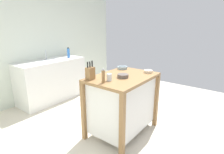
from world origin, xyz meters
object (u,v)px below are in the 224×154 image
Objects in this scene: trash_bin at (146,98)px; bowl_ceramic_wide at (148,71)px; drinking_cup at (109,77)px; pepper_grinder at (103,76)px; bottle_dish_soap at (68,53)px; bowl_ceramic_small at (123,76)px; kitchen_island at (122,102)px; sink_faucet at (46,55)px; knife_block at (90,73)px; bowl_stoneware_deep at (122,68)px.

bowl_ceramic_wide is at bearing -153.13° from trash_bin.
bowl_ceramic_wide is at bearing -18.22° from drinking_cup.
drinking_cup is at bearing 161.78° from bowl_ceramic_wide.
pepper_grinder is 0.80× the size of bottle_dish_soap.
pepper_grinder is at bearing 168.81° from bowl_ceramic_small.
kitchen_island is 4.79× the size of sink_faucet.
knife_block reaches higher than bottle_dish_soap.
bowl_ceramic_wide is at bearing -30.44° from knife_block.
trash_bin is at bearing -73.56° from sink_faucet.
bottle_dish_soap is (0.23, 1.68, 0.07)m from bowl_stoneware_deep.
kitchen_island is 0.62m from bowl_stoneware_deep.
kitchen_island is 0.44m from bowl_ceramic_small.
trash_bin is (0.77, -0.02, -0.20)m from kitchen_island.
bowl_stoneware_deep is (0.77, -0.01, -0.07)m from knife_block.
kitchen_island is 1.67× the size of trash_bin.
trash_bin is at bearing -34.14° from bowl_stoneware_deep.
drinking_cup is (-0.30, 0.02, 0.46)m from kitchen_island.
bottle_dish_soap is (1.00, 1.90, 0.00)m from pepper_grinder.
bottle_dish_soap is (0.99, 1.66, 0.00)m from knife_block.
sink_faucet reaches higher than trash_bin.
knife_block is 1.33× the size of pepper_grinder.
bottle_dish_soap reaches higher than bowl_stoneware_deep.
bowl_ceramic_wide is (0.40, -0.21, 0.43)m from kitchen_island.
bowl_stoneware_deep is at bearing -97.69° from bottle_dish_soap.
bottle_dish_soap is at bearing 65.16° from drinking_cup.
sink_faucet is (0.54, 2.11, -0.00)m from pepper_grinder.
knife_block reaches higher than bowl_ceramic_wide.
bowl_stoneware_deep is 0.26× the size of trash_bin.
pepper_grinder is (-0.82, 0.23, 0.07)m from bowl_ceramic_wide.
bowl_ceramic_small reaches higher than bowl_ceramic_wide.
trash_bin is at bearing -1.81° from kitchen_island.
drinking_cup is at bearing -65.84° from knife_block.
bottle_dish_soap reaches higher than kitchen_island.
pepper_grinder is at bearing -92.18° from knife_block.
knife_block is 1.60× the size of bowl_ceramic_small.
bowl_ceramic_wide is (0.81, -0.47, -0.07)m from knife_block.
drinking_cup is 1.25m from trash_bin.
bowl_ceramic_wide is at bearing -84.83° from bowl_stoneware_deep.
bowl_ceramic_wide is 1.40× the size of drinking_cup.
bowl_ceramic_small is at bearing -144.95° from bowl_stoneware_deep.
bowl_ceramic_small is at bearing -11.19° from pepper_grinder.
drinking_cup is 0.13m from pepper_grinder.
bowl_ceramic_wide is at bearing -19.41° from bowl_ceramic_small.
knife_block is 1.94m from bottle_dish_soap.
pepper_grinder is (-0.42, 0.02, 0.50)m from kitchen_island.
trash_bin is at bearing -84.74° from bottle_dish_soap.
bowl_ceramic_wide is at bearing -83.36° from sink_faucet.
knife_block reaches higher than kitchen_island.
bottle_dish_soap is at bearing 85.06° from bowl_ceramic_wide.
drinking_cup is 0.44× the size of sink_faucet.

